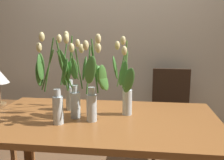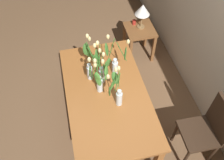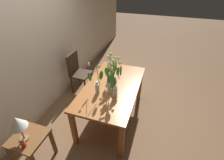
{
  "view_description": "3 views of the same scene",
  "coord_description": "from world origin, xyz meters",
  "views": [
    {
      "loc": [
        0.27,
        -1.61,
        1.33
      ],
      "look_at": [
        0.06,
        0.07,
        1.0
      ],
      "focal_mm": 40.02,
      "sensor_mm": 36.0,
      "label": 1
    },
    {
      "loc": [
        1.56,
        -0.3,
        2.93
      ],
      "look_at": [
        0.05,
        0.05,
        1.01
      ],
      "focal_mm": 38.75,
      "sensor_mm": 36.0,
      "label": 2
    },
    {
      "loc": [
        -2.15,
        -0.72,
        2.4
      ],
      "look_at": [
        -0.09,
        -0.03,
        0.93
      ],
      "focal_mm": 26.09,
      "sensor_mm": 36.0,
      "label": 3
    }
  ],
  "objects": [
    {
      "name": "ground_plane",
      "position": [
        0.0,
        0.0,
        0.0
      ],
      "size": [
        18.0,
        18.0,
        0.0
      ],
      "primitive_type": "plane",
      "color": "brown"
    },
    {
      "name": "dining_table",
      "position": [
        0.0,
        0.0,
        0.65
      ],
      "size": [
        1.6,
        0.9,
        0.74
      ],
      "color": "#A3602D",
      "rests_on": "ground"
    },
    {
      "name": "tulip_vase_0",
      "position": [
        -0.27,
        0.17,
        0.93
      ],
      "size": [
        0.12,
        0.27,
        0.57
      ],
      "color": "silver",
      "rests_on": "dining_table"
    },
    {
      "name": "tulip_vase_1",
      "position": [
        -0.03,
        -0.07,
        0.97
      ],
      "size": [
        0.17,
        0.22,
        0.57
      ],
      "color": "silver",
      "rests_on": "dining_table"
    },
    {
      "name": "tulip_vase_2",
      "position": [
        0.15,
        0.07,
        0.94
      ],
      "size": [
        0.18,
        0.16,
        0.56
      ],
      "color": "silver",
      "rests_on": "dining_table"
    },
    {
      "name": "tulip_vase_3",
      "position": [
        -0.28,
        -0.11,
        0.98
      ],
      "size": [
        0.23,
        0.19,
        0.58
      ],
      "color": "silver",
      "rests_on": "dining_table"
    },
    {
      "name": "tulip_vase_4",
      "position": [
        -0.18,
        -0.01,
        0.93
      ],
      "size": [
        0.18,
        0.21,
        0.59
      ],
      "color": "silver",
      "rests_on": "dining_table"
    },
    {
      "name": "dining_chair",
      "position": [
        0.58,
        1.01,
        0.52
      ],
      "size": [
        0.41,
        0.41,
        0.93
      ],
      "color": "#382619",
      "rests_on": "ground"
    },
    {
      "name": "side_table",
      "position": [
        -1.2,
        0.79,
        0.43
      ],
      "size": [
        0.44,
        0.44,
        0.55
      ],
      "color": "brown",
      "rests_on": "ground"
    },
    {
      "name": "table_lamp",
      "position": [
        -1.24,
        0.81,
        0.86
      ],
      "size": [
        0.22,
        0.22,
        0.4
      ],
      "color": "olive",
      "rests_on": "side_table"
    },
    {
      "name": "pillar_candle",
      "position": [
        -1.33,
        0.73,
        0.59
      ],
      "size": [
        0.06,
        0.06,
        0.07
      ],
      "primitive_type": "cylinder",
      "color": "#B72D23",
      "rests_on": "side_table"
    }
  ]
}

